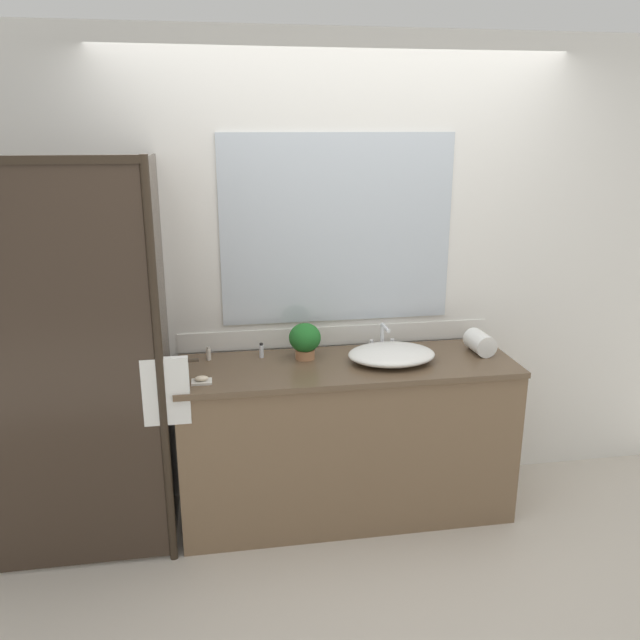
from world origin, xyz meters
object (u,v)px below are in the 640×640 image
object	(u,v)px
amenity_bottle_conditioner	(209,354)
rolled_towel_near_edge	(480,343)
faucet	(383,341)
amenity_bottle_body_wash	(261,351)
sink_basin	(392,354)
soap_dish	(202,380)
potted_plant	(305,339)

from	to	relation	value
amenity_bottle_conditioner	rolled_towel_near_edge	distance (m)	1.50
faucet	amenity_bottle_body_wash	xyz separation A→B (m)	(-0.68, -0.01, -0.01)
sink_basin	rolled_towel_near_edge	world-z (taller)	rolled_towel_near_edge
sink_basin	amenity_bottle_body_wash	world-z (taller)	same
amenity_bottle_conditioner	sink_basin	bearing A→B (deg)	-10.91
soap_dish	amenity_bottle_body_wash	xyz separation A→B (m)	(0.32, 0.32, 0.02)
potted_plant	amenity_bottle_conditioner	distance (m)	0.53
faucet	potted_plant	xyz separation A→B (m)	(-0.45, -0.07, 0.06)
faucet	soap_dish	size ratio (longest dim) A/B	1.70
faucet	amenity_bottle_conditioner	world-z (taller)	faucet
faucet	rolled_towel_near_edge	distance (m)	0.54
amenity_bottle_body_wash	rolled_towel_near_edge	world-z (taller)	rolled_towel_near_edge
amenity_bottle_body_wash	rolled_towel_near_edge	bearing A→B (deg)	-5.90
amenity_bottle_body_wash	sink_basin	bearing A→B (deg)	-14.75
soap_dish	rolled_towel_near_edge	size ratio (longest dim) A/B	0.55
sink_basin	soap_dish	xyz separation A→B (m)	(-1.00, -0.14, -0.03)
faucet	amenity_bottle_conditioner	size ratio (longest dim) A/B	2.25
amenity_bottle_body_wash	amenity_bottle_conditioner	bearing A→B (deg)	178.64
sink_basin	potted_plant	xyz separation A→B (m)	(-0.45, 0.12, 0.07)
sink_basin	faucet	xyz separation A→B (m)	(0.00, 0.19, 0.01)
sink_basin	potted_plant	distance (m)	0.47
potted_plant	rolled_towel_near_edge	bearing A→B (deg)	-4.07
amenity_bottle_body_wash	amenity_bottle_conditioner	distance (m)	0.29
sink_basin	rolled_towel_near_edge	xyz separation A→B (m)	(0.52, 0.06, 0.02)
soap_dish	rolled_towel_near_edge	world-z (taller)	rolled_towel_near_edge
soap_dish	amenity_bottle_conditioner	xyz separation A→B (m)	(0.03, 0.33, 0.02)
potted_plant	amenity_bottle_conditioner	world-z (taller)	potted_plant
sink_basin	amenity_bottle_conditioner	world-z (taller)	sink_basin
potted_plant	sink_basin	bearing A→B (deg)	-15.44
amenity_bottle_body_wash	soap_dish	bearing A→B (deg)	-135.16
rolled_towel_near_edge	faucet	bearing A→B (deg)	165.51
sink_basin	soap_dish	size ratio (longest dim) A/B	4.71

